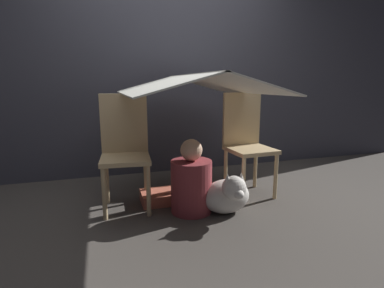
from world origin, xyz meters
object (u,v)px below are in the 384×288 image
(chair_right, at_px, (247,140))
(dog, at_px, (228,194))
(chair_left, at_px, (125,147))
(person_front, at_px, (191,183))

(chair_right, bearing_deg, dog, -135.30)
(chair_left, height_order, dog, chair_left)
(chair_left, height_order, chair_right, same)
(chair_left, relative_size, dog, 2.34)
(person_front, distance_m, dog, 0.31)
(dog, bearing_deg, person_front, 151.77)
(person_front, relative_size, dog, 1.48)
(chair_left, xyz_separation_m, dog, (0.76, -0.42, -0.35))
(chair_left, relative_size, chair_right, 1.00)
(chair_right, height_order, person_front, chair_right)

